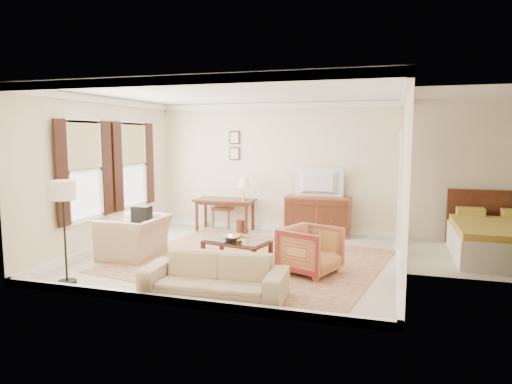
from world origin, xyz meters
The scene contains 21 objects.
room_shell centered at (0.00, 0.00, 2.47)m, with size 5.51×5.01×2.91m.
annex_bedroom centered at (4.49, 1.15, 0.34)m, with size 3.00×2.70×2.90m.
window_front centered at (-2.70, -0.70, 1.55)m, with size 0.12×1.56×1.80m, color #CCB284, non-canonical shape.
window_rear centered at (-2.70, 0.90, 1.55)m, with size 0.12×1.56×1.80m, color #CCB284, non-canonical shape.
doorway centered at (2.71, 1.50, 1.08)m, with size 0.10×1.12×2.25m, color white, non-canonical shape.
rug centered at (0.25, -0.18, 0.01)m, with size 4.30×3.69×0.01m, color brown.
writing_desk centered at (-1.07, 2.07, 0.62)m, with size 1.34×0.67×0.73m.
desk_chair centered at (-1.23, 2.42, 0.53)m, with size 0.45×0.45×1.05m, color brown, non-canonical shape.
desk_lamp centered at (-0.61, 2.07, 0.98)m, with size 0.32×0.32×0.50m, color silver, non-canonical shape.
framed_prints centered at (-0.97, 2.47, 1.94)m, with size 0.25×0.04×0.68m, color #502517, non-canonical shape.
sideboard centered at (1.03, 2.20, 0.43)m, with size 1.39×0.53×0.85m, color brown.
tv centered at (1.03, 2.18, 1.36)m, with size 1.02×0.58×0.13m, color black.
coffee_table centered at (0.12, -0.54, 0.34)m, with size 1.16×0.83×0.44m.
fruit_bowl centered at (0.04, -0.59, 0.50)m, with size 0.42×0.42×0.10m, color silver.
book_a centered at (-0.07, -0.42, 0.17)m, with size 0.28×0.04×0.38m, color brown.
book_b centered at (0.19, -0.68, 0.17)m, with size 0.28×0.03×0.38m, color brown.
striped_armchair centered at (1.37, -0.61, 0.41)m, with size 0.80×0.75×0.83m, color maroon.
club_armchair centered at (-1.81, -0.54, 0.49)m, with size 1.13×0.73×0.99m, color tan.
backpack centered at (-1.72, -0.44, 0.74)m, with size 0.32×0.22×0.40m, color black.
sofa centered at (0.31, -2.02, 0.38)m, with size 1.94×0.57×0.76m, color tan.
floor_lamp centered at (-1.99, -2.13, 1.28)m, with size 0.38×0.38×1.53m.
Camera 1 is at (2.57, -7.56, 2.17)m, focal length 32.00 mm.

